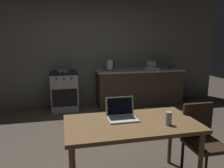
# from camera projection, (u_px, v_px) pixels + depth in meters

# --- Properties ---
(ground_plane) EXTENTS (12.00, 12.00, 0.00)m
(ground_plane) POSITION_uv_depth(u_px,v_px,m) (106.00, 151.00, 3.22)
(ground_plane) COLOR #473D33
(back_wall) EXTENTS (6.40, 0.10, 2.67)m
(back_wall) POSITION_uv_depth(u_px,v_px,m) (98.00, 51.00, 5.41)
(back_wall) COLOR #5A5952
(back_wall) RESTS_ON ground_plane
(kitchen_counter) EXTENTS (2.16, 0.64, 0.88)m
(kitchen_counter) POSITION_uv_depth(u_px,v_px,m) (139.00, 87.00, 5.47)
(kitchen_counter) COLOR #382D23
(kitchen_counter) RESTS_ON ground_plane
(stove_oven) EXTENTS (0.60, 0.62, 0.88)m
(stove_oven) POSITION_uv_depth(u_px,v_px,m) (64.00, 91.00, 5.07)
(stove_oven) COLOR gray
(stove_oven) RESTS_ON ground_plane
(dining_table) EXTENTS (1.40, 0.76, 0.75)m
(dining_table) POSITION_uv_depth(u_px,v_px,m) (131.00, 128.00, 2.33)
(dining_table) COLOR brown
(dining_table) RESTS_ON ground_plane
(chair) EXTENTS (0.40, 0.40, 0.88)m
(chair) POSITION_uv_depth(u_px,v_px,m) (201.00, 137.00, 2.54)
(chair) COLOR #2D2116
(chair) RESTS_ON ground_plane
(laptop) EXTENTS (0.32, 0.26, 0.23)m
(laptop) POSITION_uv_depth(u_px,v_px,m) (122.00, 115.00, 2.40)
(laptop) COLOR silver
(laptop) RESTS_ON dining_table
(electric_kettle) EXTENTS (0.19, 0.16, 0.26)m
(electric_kettle) POSITION_uv_depth(u_px,v_px,m) (110.00, 65.00, 5.19)
(electric_kettle) COLOR black
(electric_kettle) RESTS_ON kitchen_counter
(bottle) EXTENTS (0.07, 0.07, 0.27)m
(bottle) POSITION_uv_depth(u_px,v_px,m) (170.00, 64.00, 5.48)
(bottle) COLOR #19592D
(bottle) RESTS_ON kitchen_counter
(frying_pan) EXTENTS (0.26, 0.43, 0.05)m
(frying_pan) POSITION_uv_depth(u_px,v_px,m) (63.00, 71.00, 4.95)
(frying_pan) COLOR gray
(frying_pan) RESTS_ON stove_oven
(drinking_glass) EXTENTS (0.07, 0.07, 0.14)m
(drinking_glass) POSITION_uv_depth(u_px,v_px,m) (169.00, 118.00, 2.22)
(drinking_glass) COLOR #99B7C6
(drinking_glass) RESTS_ON dining_table
(dish_rack) EXTENTS (0.34, 0.26, 0.21)m
(dish_rack) POSITION_uv_depth(u_px,v_px,m) (151.00, 67.00, 5.44)
(dish_rack) COLOR silver
(dish_rack) RESTS_ON kitchen_counter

